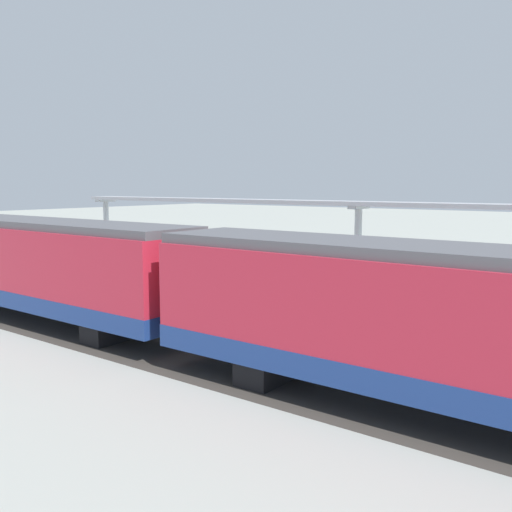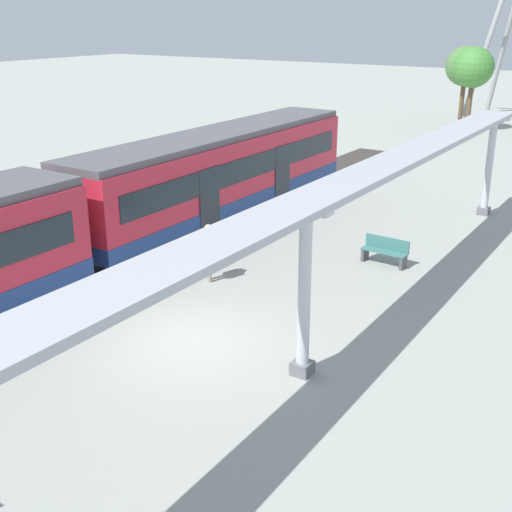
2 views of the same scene
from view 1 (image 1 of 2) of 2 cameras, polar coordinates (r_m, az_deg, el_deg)
The scene contains 10 objects.
ground_plane at distance 19.30m, azimuth 6.16°, elevation -6.83°, with size 176.00×176.00×0.00m, color #9A9E96.
tactile_edge_strip at distance 16.61m, azimuth 0.13°, elevation -9.10°, with size 0.49×37.95×0.01m, color gold.
trackbed at distance 15.24m, azimuth -4.11°, elevation -10.63°, with size 3.20×49.95×0.01m, color #38332D.
train_near_carriage at distance 11.65m, azimuth 21.31°, elevation -7.37°, with size 2.65×14.60×3.48m.
train_far_carriage at distance 21.36m, azimuth -21.73°, elevation -0.93°, with size 2.65×14.60×3.48m.
canopy_pillar_second at distance 21.72m, azimuth 10.20°, elevation -0.04°, with size 1.10×0.44×3.89m.
canopy_pillar_third at distance 31.31m, azimuth -14.81°, elevation 2.03°, with size 1.10×0.44×3.89m.
canopy_beam at distance 21.53m, azimuth 10.48°, elevation 5.23°, with size 1.20×30.62×0.16m, color #A8AAB2.
bench_mid_platform at distance 25.31m, azimuth -6.43°, elevation -2.45°, with size 1.52×0.52×0.86m.
passenger_waiting_near_edge at distance 19.57m, azimuth -5.21°, elevation -3.28°, with size 0.52×0.53×1.78m.
Camera 1 is at (-16.09, -9.58, 4.67)m, focal length 39.70 mm.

